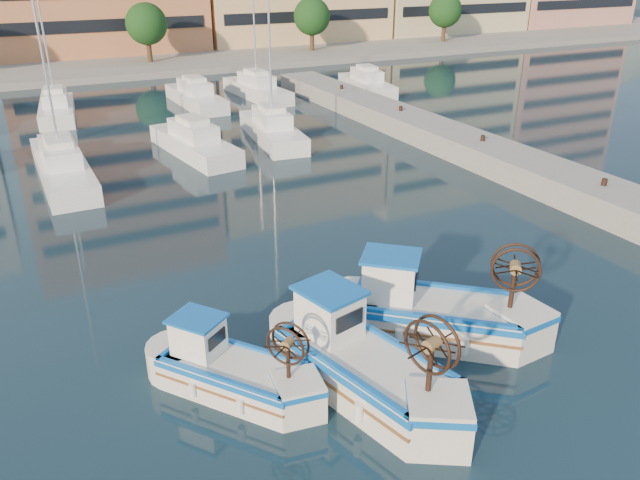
% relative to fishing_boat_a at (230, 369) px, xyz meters
% --- Properties ---
extents(ground, '(300.00, 300.00, 0.00)m').
position_rel_fishing_boat_a_xyz_m(ground, '(5.75, -1.37, -0.69)').
color(ground, '#18303F').
rests_on(ground, ground).
extents(quay, '(3.00, 60.00, 1.20)m').
position_rel_fishing_boat_a_xyz_m(quay, '(18.75, 6.63, -0.09)').
color(quay, gray).
rests_on(quay, ground).
extents(yacht_marina, '(38.02, 23.69, 11.50)m').
position_rel_fishing_boat_a_xyz_m(yacht_marina, '(2.84, 27.04, -0.16)').
color(yacht_marina, white).
rests_on(yacht_marina, ground).
extents(fishing_boat_a, '(3.61, 4.05, 2.51)m').
position_rel_fishing_boat_a_xyz_m(fishing_boat_a, '(0.00, 0.00, 0.00)').
color(fishing_boat_a, silver).
rests_on(fishing_boat_a, ground).
extents(fishing_boat_b, '(3.23, 5.27, 3.19)m').
position_rel_fishing_boat_a_xyz_m(fishing_boat_b, '(3.00, -1.46, 0.19)').
color(fishing_boat_b, silver).
rests_on(fishing_boat_b, ground).
extents(fishing_boat_c, '(5.11, 4.80, 3.23)m').
position_rel_fishing_boat_a_xyz_m(fishing_boat_c, '(6.08, -0.17, 0.20)').
color(fishing_boat_c, silver).
rests_on(fishing_boat_c, ground).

